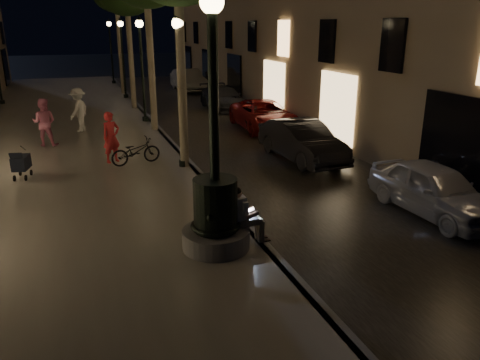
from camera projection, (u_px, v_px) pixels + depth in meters
name	position (u px, v px, depth m)	size (l,w,h in m)	color
ground	(156.00, 129.00, 21.76)	(120.00, 120.00, 0.00)	black
cobble_lane	(217.00, 124.00, 22.72)	(6.00, 45.00, 0.02)	black
promenade	(64.00, 133.00, 20.45)	(8.00, 45.00, 0.20)	slate
curb_strip	(156.00, 127.00, 21.73)	(0.25, 45.00, 0.20)	#59595B
fountain_lamppost	(215.00, 202.00, 9.45)	(1.40, 1.40, 5.21)	#59595B
seated_man_laptop	(244.00, 213.00, 9.75)	(0.90, 0.30, 1.27)	tan
lamp_curb_a	(180.00, 72.00, 14.39)	(0.36, 0.36, 4.81)	black
lamp_curb_b	(141.00, 56.00, 21.54)	(0.36, 0.36, 4.81)	black
lamp_curb_c	(122.00, 48.00, 28.68)	(0.36, 0.36, 4.81)	black
lamp_curb_d	(111.00, 43.00, 35.82)	(0.36, 0.36, 4.81)	black
stroller	(21.00, 163.00, 13.97)	(0.54, 0.97, 0.97)	black
car_front	(434.00, 189.00, 11.84)	(1.54, 3.83, 1.31)	#B7B8BF
car_second	(302.00, 141.00, 16.55)	(1.48, 4.24, 1.40)	black
car_third	(264.00, 115.00, 21.40)	(2.20, 4.76, 1.32)	maroon
car_rear	(223.00, 98.00, 26.60)	(1.81, 4.45, 1.29)	#2E2E33
car_fifth	(189.00, 80.00, 33.91)	(1.63, 4.66, 1.54)	#969691
pedestrian_red	(111.00, 137.00, 15.54)	(0.62, 0.41, 1.70)	red
pedestrian_pink	(44.00, 122.00, 17.66)	(0.88, 0.68, 1.81)	#CB6B8E
pedestrian_white	(79.00, 110.00, 20.08)	(1.20, 0.69, 1.86)	silver
bicycle	(136.00, 151.00, 15.44)	(0.58, 1.66, 0.87)	black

